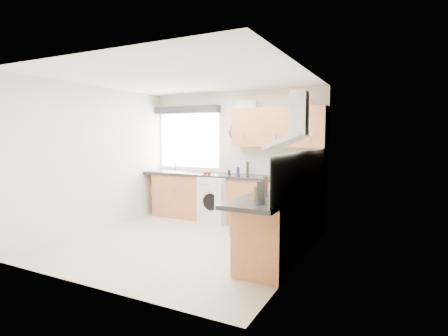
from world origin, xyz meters
The scene contains 37 objects.
ground_plane centered at (0.00, 0.00, 0.00)m, with size 3.60×3.60×0.00m, color beige.
ceiling centered at (0.00, 0.00, 2.50)m, with size 3.60×3.60×0.02m, color white.
wall_back centered at (0.00, 1.80, 1.25)m, with size 3.60×0.02×2.50m, color silver.
wall_front centered at (0.00, -1.80, 1.25)m, with size 3.60×0.02×2.50m, color silver.
wall_left centered at (-1.80, 0.00, 1.25)m, with size 0.02×3.60×2.50m, color silver.
wall_right centered at (1.80, 0.00, 1.25)m, with size 0.02×3.60×2.50m, color silver.
window centered at (-1.05, 1.79, 1.55)m, with size 1.40×0.02×1.10m, color silver.
window_blind centered at (-1.05, 1.70, 2.18)m, with size 1.50×0.18×0.14m, color #2B2A32.
splashback centered at (1.79, 0.30, 1.18)m, with size 0.01×3.00×0.54m, color white.
base_cab_back centered at (-0.10, 1.51, 0.43)m, with size 3.00×0.58×0.86m, color #A56036.
base_cab_corner centered at (1.50, 1.50, 0.43)m, with size 0.60×0.60×0.86m, color #A56036.
base_cab_right centered at (1.51, 0.15, 0.43)m, with size 0.58×2.10×0.86m, color #A56036.
worktop_back centered at (0.00, 1.50, 0.89)m, with size 3.60×0.62×0.05m, color black.
worktop_right centered at (1.50, 0.00, 0.89)m, with size 0.62×2.42×0.05m, color black.
sink centered at (-1.33, 1.50, 0.95)m, with size 0.84×0.46×0.10m, color #B4B4B4, non-canonical shape.
oven centered at (1.50, 0.30, 0.42)m, with size 0.56×0.58×0.85m, color black.
hob_plate centered at (1.50, 0.30, 0.92)m, with size 0.52×0.52×0.01m, color #B4B4B4.
extractor_hood centered at (1.60, 0.30, 1.77)m, with size 0.52×0.78×0.66m, color #B4B4B4, non-canonical shape.
upper_cabinets centered at (0.95, 1.62, 1.80)m, with size 1.70×0.35×0.70m, color #A56036.
washing_machine centered at (-0.15, 1.40, 0.44)m, with size 0.60×0.57×0.87m, color silver.
wall_clock centered at (0.05, 1.78, 1.71)m, with size 0.32×0.32×0.04m, color #2B2A32.
casserole centered at (0.30, 1.72, 2.23)m, with size 0.37×0.27×0.15m, color silver.
storage_box centered at (1.47, 1.52, 2.20)m, with size 0.22×0.19×0.10m, color #C04B30.
utensil_pot centered at (1.06, 1.35, 0.99)m, with size 0.11×0.11×0.15m, color gray.
kitchen_roll centered at (1.62, 1.05, 1.04)m, with size 0.12×0.12×0.27m, color silver.
tomato_cluster centered at (-0.34, 1.30, 0.95)m, with size 0.16×0.16×0.07m, color red, non-canonical shape.
jar_0 centered at (0.23, 1.47, 0.99)m, with size 0.06×0.06×0.16m, color navy.
jar_1 centered at (0.98, 1.57, 1.04)m, with size 0.06×0.06×0.25m, color black.
jar_2 centered at (1.05, 1.48, 1.01)m, with size 0.07×0.07×0.20m, color #24531D.
jar_3 centered at (0.91, 1.35, 1.02)m, with size 0.04×0.04×0.23m, color #1B1751.
jar_4 centered at (0.05, 1.45, 0.96)m, with size 0.06×0.06×0.10m, color black.
jar_5 centered at (0.32, 1.69, 1.03)m, with size 0.05×0.05×0.24m, color #362C1E.
jar_6 centered at (1.13, 1.66, 0.96)m, with size 0.06×0.06×0.11m, color #17411A.
bottle_0 centered at (1.58, -0.92, 1.03)m, with size 0.06×0.06×0.25m, color black.
bottle_1 centered at (1.46, -0.70, 0.99)m, with size 0.07×0.07×0.15m, color brown.
bottle_2 centered at (1.56, -0.79, 1.04)m, with size 0.07×0.07×0.26m, color black.
bottle_3 centered at (1.46, -0.40, 1.03)m, with size 0.06×0.06×0.24m, color #382A1F.
Camera 1 is at (2.92, -4.42, 1.65)m, focal length 28.00 mm.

